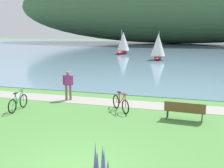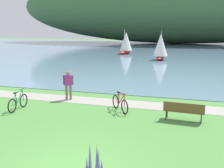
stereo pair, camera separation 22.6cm
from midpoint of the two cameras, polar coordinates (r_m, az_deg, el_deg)
bay_water at (r=56.08m, az=13.32°, el=7.20°), size 180.00×80.00×0.04m
distant_hillside at (r=80.14m, az=14.27°, el=16.37°), size 97.06×28.00×22.20m
shoreline_path at (r=14.91m, az=3.58°, el=-4.22°), size 60.00×1.50×0.01m
park_bench_near_camera at (r=12.46m, az=15.63°, el=-5.38°), size 1.83×0.60×0.88m
bicycle_leaning_near_bench at (r=13.50m, az=2.21°, el=-4.18°), size 1.19×1.39×1.01m
bicycle_beside_path at (r=14.47m, az=-19.05°, el=-3.74°), size 0.17×1.77×1.01m
person_at_shoreline at (r=15.69m, az=-8.94°, el=0.11°), size 0.60×0.30×1.71m
sailboat_mid_bay at (r=44.52m, az=3.15°, el=8.85°), size 2.47×3.51×3.97m
sailboat_toward_hillside at (r=36.10m, az=10.54°, el=7.88°), size 1.96×3.24×3.78m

